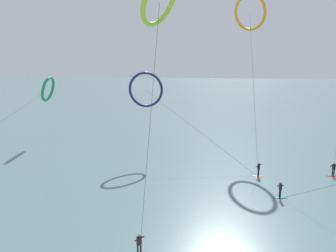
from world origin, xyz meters
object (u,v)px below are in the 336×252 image
(surfer_ivory, at_px, (139,246))
(kite_navy, at_px, (146,89))
(surfer_teal, at_px, (280,191))
(kite_amber, at_px, (250,12))
(surfer_crimson, at_px, (333,170))
(surfer_coral, at_px, (259,170))
(kite_emerald, at_px, (48,89))
(kite_lime, at_px, (160,1))

(surfer_ivory, distance_m, kite_navy, 24.93)
(surfer_teal, bearing_deg, kite_amber, -2.74)
(surfer_crimson, bearing_deg, surfer_ivory, 116.60)
(surfer_coral, height_order, surfer_ivory, same)
(surfer_crimson, xyz_separation_m, kite_amber, (-8.46, 15.49, 19.42))
(surfer_coral, relative_size, surfer_teal, 1.00)
(surfer_crimson, distance_m, kite_navy, 25.04)
(kite_amber, height_order, kite_emerald, kite_amber)
(surfer_ivory, xyz_separation_m, kite_amber, (10.58, 32.87, 19.42))
(kite_navy, bearing_deg, surfer_coral, -53.35)
(kite_navy, bearing_deg, kite_lime, -104.27)
(kite_navy, distance_m, kite_emerald, 17.94)
(surfer_teal, relative_size, kite_amber, 0.07)
(surfer_coral, relative_size, kite_navy, 0.10)
(surfer_crimson, xyz_separation_m, kite_navy, (-22.87, 5.77, 8.42))
(surfer_crimson, xyz_separation_m, surfer_teal, (-7.37, -6.70, 0.00))
(kite_navy, xyz_separation_m, kite_lime, (4.88, -20.13, 7.93))
(surfer_crimson, bearing_deg, kite_lime, 112.83)
(surfer_coral, xyz_separation_m, surfer_teal, (1.19, -5.65, 0.00))
(surfer_ivory, distance_m, kite_amber, 39.62)
(surfer_ivory, bearing_deg, kite_navy, 44.02)
(kite_emerald, bearing_deg, surfer_teal, 57.29)
(kite_navy, height_order, kite_emerald, kite_navy)
(surfer_teal, bearing_deg, surfer_coral, 6.30)
(surfer_coral, xyz_separation_m, kite_navy, (-14.31, 6.81, 8.42))
(kite_amber, bearing_deg, surfer_crimson, 158.85)
(surfer_teal, bearing_deg, surfer_crimson, -53.29)
(surfer_coral, distance_m, surfer_teal, 5.78)
(kite_amber, bearing_deg, kite_navy, 74.21)
(surfer_teal, relative_size, kite_emerald, 0.05)
(surfer_coral, bearing_deg, surfer_teal, -139.06)
(surfer_ivory, bearing_deg, surfer_crimson, -12.96)
(kite_lime, bearing_deg, kite_navy, -144.78)
(kite_navy, height_order, kite_lime, kite_lime)
(kite_navy, bearing_deg, kite_amber, 6.13)
(kite_lime, bearing_deg, surfer_teal, 147.42)
(kite_amber, relative_size, kite_lime, 1.22)
(surfer_teal, bearing_deg, kite_emerald, 55.42)
(surfer_coral, bearing_deg, surfer_crimson, -53.93)
(surfer_ivory, bearing_deg, kite_emerald, 70.63)
(surfer_coral, relative_size, kite_amber, 0.07)
(kite_lime, bearing_deg, surfer_crimson, 150.21)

